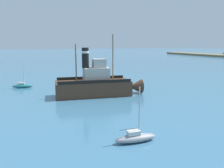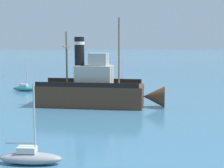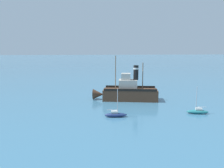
{
  "view_description": "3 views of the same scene",
  "coord_description": "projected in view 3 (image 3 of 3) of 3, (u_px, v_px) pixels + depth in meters",
  "views": [
    {
      "loc": [
        35.38,
        -12.68,
        8.55
      ],
      "look_at": [
        0.03,
        3.14,
        1.8
      ],
      "focal_mm": 38.0,
      "sensor_mm": 36.0,
      "label": 1
    },
    {
      "loc": [
        38.2,
        1.52,
        7.21
      ],
      "look_at": [
        0.67,
        2.47,
        2.62
      ],
      "focal_mm": 55.0,
      "sensor_mm": 36.0,
      "label": 2
    },
    {
      "loc": [
        -51.79,
        8.97,
        11.83
      ],
      "look_at": [
        1.61,
        3.91,
        3.37
      ],
      "focal_mm": 38.0,
      "sensor_mm": 36.0,
      "label": 3
    }
  ],
  "objects": [
    {
      "name": "sailboat_navy",
      "position": [
        116.0,
        114.0,
        40.27
      ],
      "size": [
        1.32,
        3.86,
        4.9
      ],
      "color": "navy",
      "rests_on": "ground"
    },
    {
      "name": "sailboat_teal",
      "position": [
        198.0,
        111.0,
        42.21
      ],
      "size": [
        1.87,
        3.95,
        4.9
      ],
      "color": "#23757A",
      "rests_on": "ground"
    },
    {
      "name": "sailboat_grey",
      "position": [
        129.0,
        85.0,
        71.91
      ],
      "size": [
        1.44,
        3.88,
        4.9
      ],
      "color": "gray",
      "rests_on": "ground"
    },
    {
      "name": "old_tugboat",
      "position": [
        127.0,
        92.0,
        52.91
      ],
      "size": [
        6.37,
        14.76,
        9.9
      ],
      "color": "#4C3323",
      "rests_on": "ground"
    },
    {
      "name": "ground_plane",
      "position": [
        130.0,
        100.0,
        53.61
      ],
      "size": [
        600.0,
        600.0,
        0.0
      ],
      "primitive_type": "plane",
      "color": "teal"
    }
  ]
}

